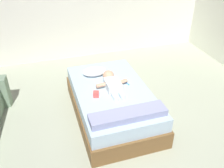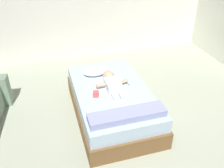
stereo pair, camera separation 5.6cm
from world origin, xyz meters
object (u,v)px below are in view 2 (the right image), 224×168
baby (112,82)px  toy_block (96,94)px  bed (112,103)px  toothbrush (126,83)px  pillow (95,71)px

baby → toy_block: (-0.29, -0.19, -0.03)m
bed → toothbrush: (0.27, 0.12, 0.25)m
bed → baby: baby is taller
bed → toy_block: 0.41m
pillow → toothbrush: bearing=-44.5°
toy_block → bed: bearing=20.6°
pillow → toy_block: 0.63m
pillow → toothbrush: size_ratio=2.61×
pillow → baby: baby is taller
pillow → baby: bearing=-68.9°
toy_block → baby: bearing=33.3°
baby → pillow: bearing=111.1°
toy_block → pillow: bearing=77.8°
toothbrush → toy_block: (-0.54, -0.22, 0.03)m
baby → bed: bearing=-104.5°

